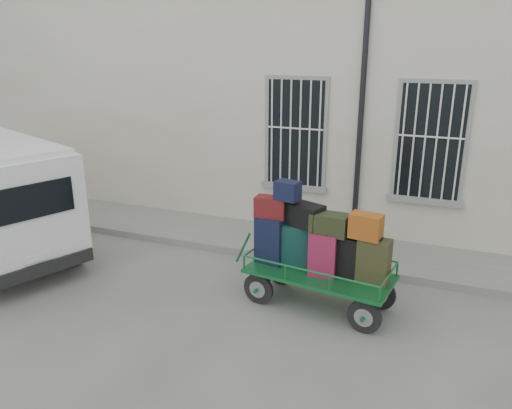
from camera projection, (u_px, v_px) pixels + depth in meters
name	position (u px, v px, depth m)	size (l,w,h in m)	color
ground	(263.00, 296.00, 8.42)	(80.00, 80.00, 0.00)	#60605C
building	(342.00, 88.00, 12.35)	(24.00, 5.15, 6.00)	beige
sidewalk	(301.00, 245.00, 10.34)	(24.00, 1.70, 0.15)	slate
luggage_cart	(318.00, 249.00, 7.83)	(2.75, 1.35, 2.02)	black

